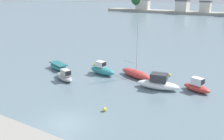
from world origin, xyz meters
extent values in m
plane|color=slate|center=(0.00, 0.00, 0.00)|extent=(400.00, 400.00, 0.00)
ellipsoid|color=teal|center=(-11.49, 11.47, 0.37)|extent=(4.45, 2.89, 0.73)
cube|color=#226367|center=(-11.49, 11.47, 0.81)|extent=(3.58, 2.37, 0.14)
ellipsoid|color=#9E9EA3|center=(-7.70, 8.45, 0.37)|extent=(4.02, 2.69, 0.73)
cube|color=#BCB2A3|center=(-7.20, 8.24, 1.12)|extent=(1.67, 1.35, 0.77)
cube|color=black|center=(-6.53, 7.95, 1.19)|extent=(0.37, 0.73, 0.54)
ellipsoid|color=teal|center=(-4.76, 12.85, 0.53)|extent=(4.08, 1.95, 1.06)
cube|color=silver|center=(-5.06, 12.89, 1.42)|extent=(1.34, 1.07, 0.72)
cube|color=black|center=(-4.45, 12.81, 1.50)|extent=(0.18, 0.83, 0.51)
ellipsoid|color=#C63833|center=(-0.33, 14.12, 0.50)|extent=(5.34, 3.16, 0.99)
cylinder|color=silver|center=(-0.25, 14.09, 4.10)|extent=(0.10, 0.10, 6.22)
cylinder|color=#B7B7BC|center=(-1.46, 14.54, 1.84)|extent=(2.30, 0.92, 0.08)
ellipsoid|color=white|center=(3.66, 11.86, 0.48)|extent=(5.12, 2.46, 0.95)
cube|color=#333338|center=(3.73, 11.87, 1.41)|extent=(2.02, 1.61, 0.91)
cube|color=black|center=(4.64, 12.02, 1.50)|extent=(0.27, 1.20, 0.63)
ellipsoid|color=#C63833|center=(7.71, 13.43, 0.40)|extent=(3.44, 2.07, 0.79)
cube|color=silver|center=(7.71, 13.43, 1.21)|extent=(1.49, 1.19, 0.83)
cube|color=black|center=(8.33, 13.25, 1.29)|extent=(0.30, 0.76, 0.58)
sphere|color=yellow|center=(-8.18, 15.80, 0.18)|extent=(0.37, 0.37, 0.37)
sphere|color=yellow|center=(1.62, 3.72, 0.20)|extent=(0.40, 0.40, 0.40)
sphere|color=yellow|center=(3.25, 16.95, 0.18)|extent=(0.37, 0.37, 0.37)
cube|color=beige|center=(-43.99, 108.01, 3.61)|extent=(6.63, 3.26, 4.81)
cube|color=beige|center=(-23.68, 108.00, 3.53)|extent=(5.23, 5.68, 4.65)
cube|color=#565156|center=(-23.68, 108.00, 6.20)|extent=(5.75, 6.25, 0.70)
cube|color=beige|center=(-13.52, 109.02, 3.37)|extent=(4.62, 3.28, 4.33)
cube|color=#565156|center=(-13.52, 109.02, 5.89)|extent=(5.08, 3.61, 0.70)
cylinder|color=brown|center=(-48.90, 109.83, 2.59)|extent=(0.36, 0.36, 2.77)
cylinder|color=brown|center=(-47.24, 107.43, 2.42)|extent=(0.36, 0.36, 2.43)
sphere|color=#235B2D|center=(-47.24, 107.43, 5.69)|extent=(5.14, 5.14, 5.14)
camera|label=1|loc=(13.96, -14.70, 11.07)|focal=41.36mm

